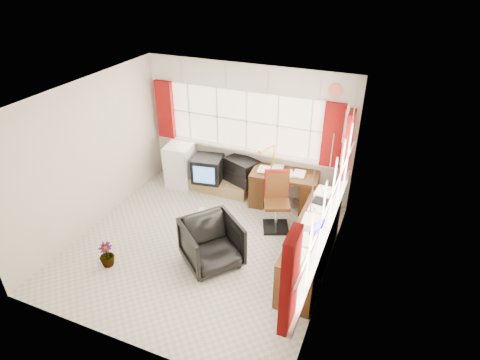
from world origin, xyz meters
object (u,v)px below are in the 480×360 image
object	(u,v)px
credenza	(310,246)
mini_fridge	(180,165)
crt_tv	(208,169)
desk	(284,188)
task_chair	(277,198)
desk_lamp	(274,151)
radiator	(215,229)
tv_bench	(216,184)
office_chair	(212,243)

from	to	relation	value
credenza	mini_fridge	bearing A→B (deg)	154.70
credenza	crt_tv	size ratio (longest dim) A/B	3.23
desk	task_chair	bearing A→B (deg)	-85.58
desk_lamp	mini_fridge	world-z (taller)	desk_lamp
radiator	mini_fridge	size ratio (longest dim) A/B	0.70
crt_tv	mini_fridge	xyz separation A→B (m)	(-0.64, 0.03, -0.06)
radiator	credenza	distance (m)	1.58
radiator	tv_bench	bearing A→B (deg)	115.21
credenza	radiator	bearing A→B (deg)	179.26
office_chair	credenza	world-z (taller)	credenza
office_chair	mini_fridge	distance (m)	2.52
desk	task_chair	distance (m)	0.64
desk	radiator	xyz separation A→B (m)	(-0.72, -1.43, -0.14)
desk	tv_bench	xyz separation A→B (m)	(-1.43, 0.06, -0.26)
desk_lamp	credenza	distance (m)	2.11
radiator	credenza	world-z (taller)	credenza
credenza	crt_tv	bearing A→B (deg)	149.63
office_chair	radiator	world-z (taller)	office_chair
desk	office_chair	world-z (taller)	office_chair
office_chair	mini_fridge	bearing A→B (deg)	80.25
desk	office_chair	bearing A→B (deg)	-105.45
desk_lamp	credenza	bearing A→B (deg)	-55.46
radiator	tv_bench	size ratio (longest dim) A/B	0.43
office_chair	credenza	bearing A→B (deg)	-31.13
desk_lamp	task_chair	xyz separation A→B (m)	(0.34, -0.83, -0.46)
desk	mini_fridge	size ratio (longest dim) A/B	1.46
credenza	office_chair	bearing A→B (deg)	-160.83
desk_lamp	radiator	world-z (taller)	desk_lamp
task_chair	crt_tv	xyz separation A→B (m)	(-1.58, 0.56, -0.05)
office_chair	mini_fridge	size ratio (longest dim) A/B	0.94
desk_lamp	task_chair	distance (m)	1.01
office_chair	tv_bench	world-z (taller)	office_chair
desk_lamp	crt_tv	world-z (taller)	desk_lamp
task_chair	radiator	size ratio (longest dim) A/B	1.70
task_chair	radiator	xyz separation A→B (m)	(-0.77, -0.82, -0.30)
credenza	task_chair	bearing A→B (deg)	133.90
task_chair	tv_bench	bearing A→B (deg)	155.12
desk	radiator	distance (m)	1.61
desk	credenza	world-z (taller)	credenza
desk	tv_bench	size ratio (longest dim) A/B	0.90
desk_lamp	credenza	world-z (taller)	desk_lamp
credenza	crt_tv	world-z (taller)	credenza
credenza	mini_fridge	world-z (taller)	mini_fridge
crt_tv	credenza	bearing A→B (deg)	-30.37
desk	radiator	bearing A→B (deg)	-116.64
credenza	crt_tv	distance (m)	2.77
crt_tv	radiator	bearing A→B (deg)	-59.48
mini_fridge	desk	bearing A→B (deg)	0.67
office_chair	tv_bench	distance (m)	2.21
credenza	crt_tv	xyz separation A→B (m)	(-2.38, 1.40, 0.10)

